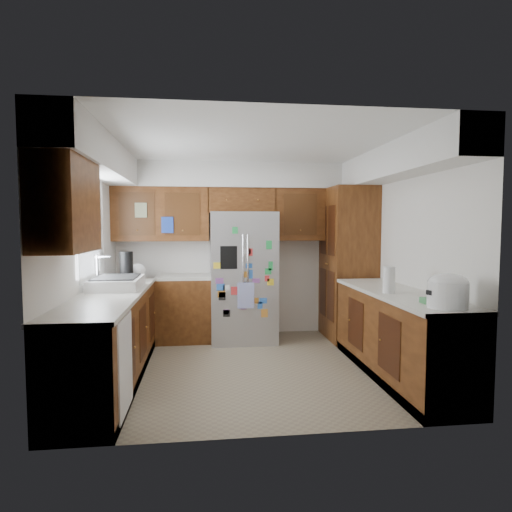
{
  "coord_description": "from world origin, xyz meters",
  "views": [
    {
      "loc": [
        -0.54,
        -4.73,
        1.61
      ],
      "look_at": [
        0.08,
        0.35,
        1.25
      ],
      "focal_mm": 30.0,
      "sensor_mm": 36.0,
      "label": 1
    }
  ],
  "objects_px": {
    "pantry": "(348,264)",
    "paper_towel": "(389,280)",
    "fridge": "(243,277)",
    "rice_cooker": "(448,290)"
  },
  "relations": [
    {
      "from": "fridge",
      "to": "paper_towel",
      "type": "distance_m",
      "value": 2.23
    },
    {
      "from": "fridge",
      "to": "paper_towel",
      "type": "relative_size",
      "value": 6.56
    },
    {
      "from": "fridge",
      "to": "paper_towel",
      "type": "xyz_separation_m",
      "value": [
        1.35,
        -1.76,
        0.16
      ]
    },
    {
      "from": "pantry",
      "to": "rice_cooker",
      "type": "bearing_deg",
      "value": -90.01
    },
    {
      "from": "pantry",
      "to": "rice_cooker",
      "type": "relative_size",
      "value": 6.32
    },
    {
      "from": "paper_towel",
      "to": "fridge",
      "type": "bearing_deg",
      "value": 127.48
    },
    {
      "from": "fridge",
      "to": "rice_cooker",
      "type": "bearing_deg",
      "value": -59.87
    },
    {
      "from": "rice_cooker",
      "to": "paper_towel",
      "type": "bearing_deg",
      "value": 100.24
    },
    {
      "from": "pantry",
      "to": "rice_cooker",
      "type": "height_order",
      "value": "pantry"
    },
    {
      "from": "pantry",
      "to": "paper_towel",
      "type": "relative_size",
      "value": 7.84
    }
  ]
}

